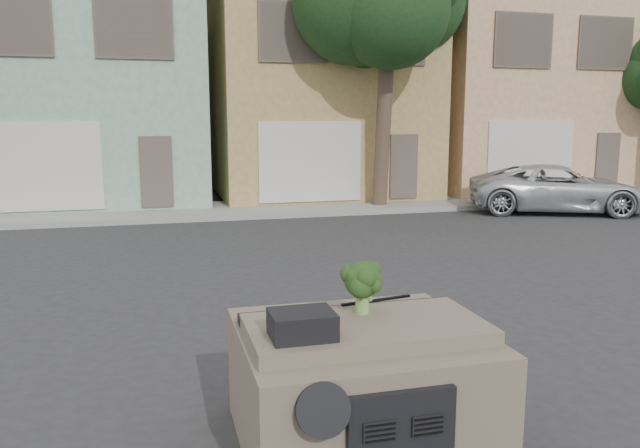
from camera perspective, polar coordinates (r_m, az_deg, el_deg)
name	(u,v)px	position (r m, az deg, el deg)	size (l,w,h in m)	color
ground_plane	(287,329)	(8.35, -3.05, -9.57)	(120.00, 120.00, 0.00)	#303033
sidewalk	(213,211)	(18.48, -9.80, 1.21)	(40.00, 3.00, 0.15)	gray
townhouse_mint	(91,86)	(22.32, -20.23, 11.73)	(7.20, 8.20, 7.55)	#87B294
townhouse_tan	(311,89)	(22.93, -0.79, 12.24)	(7.20, 8.20, 7.55)	tan
townhouse_beige	(498,91)	(25.81, 15.92, 11.59)	(7.20, 8.20, 7.55)	tan
silver_pickup	(556,212)	(19.69, 20.81, 1.02)	(2.32, 5.04, 1.40)	silver
tree_near	(384,66)	(18.78, 5.89, 14.21)	(4.40, 4.00, 8.50)	#193717
car_dashboard	(360,380)	(5.44, 3.65, -14.08)	(2.00, 1.80, 1.12)	#6E604F
instrument_hump	(302,324)	(4.74, -1.65, -9.17)	(0.48, 0.38, 0.20)	black
wiper_arm	(376,300)	(5.67, 5.18, -6.96)	(0.70, 0.03, 0.02)	black
broccoli	(362,287)	(5.27, 3.89, -5.77)	(0.37, 0.37, 0.46)	#1D3412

